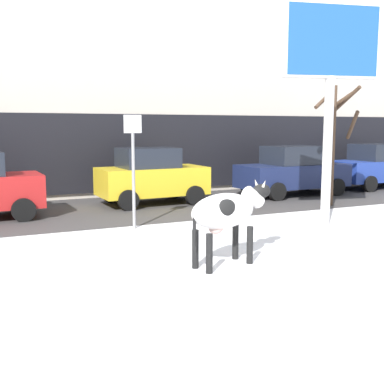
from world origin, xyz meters
TOP-DOWN VIEW (x-y plane):
  - ground_plane at (0.00, 0.00)m, footprint 120.00×120.00m
  - road_strip at (0.00, 7.98)m, footprint 60.00×5.60m
  - building_facade at (0.00, 13.47)m, footprint 44.00×6.10m
  - cow_holstein at (-0.50, 1.13)m, footprint 1.94×0.91m
  - billboard at (3.62, 3.32)m, footprint 2.50×0.75m
  - car_yellow_hatchback at (0.60, 8.36)m, footprint 3.57×2.05m
  - car_navy_sedan at (6.12, 8.15)m, footprint 4.27×2.13m
  - car_blue_sedan at (10.73, 8.54)m, footprint 4.27×2.13m
  - pedestrian_near_billboard at (5.29, 11.02)m, footprint 0.36×0.24m
  - pedestrian_by_cars at (8.16, 11.02)m, footprint 0.36×0.24m
  - bare_tree_left_lot at (5.87, 5.73)m, footprint 1.44×1.57m
  - street_sign at (-1.07, 4.90)m, footprint 0.44×0.08m

SIDE VIEW (x-z plane):
  - ground_plane at x=0.00m, z-range 0.00..0.00m
  - road_strip at x=0.00m, z-range 0.00..0.01m
  - pedestrian_near_billboard at x=5.29m, z-range 0.01..1.74m
  - pedestrian_by_cars at x=8.16m, z-range 0.01..1.74m
  - car_navy_sedan at x=6.12m, z-range -0.01..1.83m
  - car_blue_sedan at x=10.73m, z-range -0.01..1.83m
  - car_yellow_hatchback at x=0.60m, z-range 0.00..1.86m
  - cow_holstein at x=-0.50m, z-range 0.23..1.77m
  - street_sign at x=-1.07m, z-range 0.26..3.08m
  - bare_tree_left_lot at x=5.87m, z-range 0.24..4.07m
  - billboard at x=3.62m, z-range 1.53..7.09m
  - building_facade at x=0.00m, z-range -0.02..12.98m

